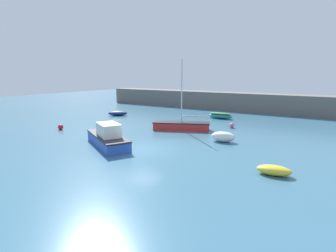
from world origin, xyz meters
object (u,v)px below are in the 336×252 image
(sailboat_tall_mast, at_px, (181,125))
(mooring_buoy_red, at_px, (61,127))
(rowboat_white_midwater, at_px, (118,113))
(motorboat_with_cabin, at_px, (108,138))
(mooring_buoy_pink, at_px, (232,125))
(dinghy_near_pier, at_px, (274,170))
(fishing_dinghy_green, at_px, (223,137))
(rowboat_with_red_cover, at_px, (220,115))

(sailboat_tall_mast, distance_m, mooring_buoy_red, 12.94)
(rowboat_white_midwater, distance_m, motorboat_with_cabin, 16.23)
(sailboat_tall_mast, bearing_deg, mooring_buoy_pink, -160.05)
(dinghy_near_pier, relative_size, mooring_buoy_red, 3.68)
(dinghy_near_pier, xyz_separation_m, sailboat_tall_mast, (-10.91, 8.14, 0.19))
(dinghy_near_pier, distance_m, sailboat_tall_mast, 13.61)
(fishing_dinghy_green, xyz_separation_m, sailboat_tall_mast, (-5.57, 2.37, 0.03))
(dinghy_near_pier, xyz_separation_m, rowboat_with_red_cover, (-10.07, 17.21, 0.11))
(sailboat_tall_mast, bearing_deg, mooring_buoy_red, 9.01)
(sailboat_tall_mast, distance_m, motorboat_with_cabin, 9.02)
(rowboat_with_red_cover, relative_size, sailboat_tall_mast, 0.45)
(mooring_buoy_red, bearing_deg, dinghy_near_pier, -3.33)
(rowboat_white_midwater, relative_size, motorboat_with_cabin, 0.46)
(fishing_dinghy_green, distance_m, mooring_buoy_pink, 6.43)
(dinghy_near_pier, bearing_deg, rowboat_with_red_cover, -66.95)
(rowboat_white_midwater, height_order, mooring_buoy_pink, rowboat_white_midwater)
(dinghy_near_pier, xyz_separation_m, rowboat_white_midwater, (-23.38, 11.68, 0.03))
(dinghy_near_pier, distance_m, rowboat_white_midwater, 26.14)
(dinghy_near_pier, bearing_deg, mooring_buoy_pink, -68.16)
(dinghy_near_pier, relative_size, motorboat_with_cabin, 0.33)
(fishing_dinghy_green, distance_m, mooring_buoy_red, 17.13)
(dinghy_near_pier, height_order, motorboat_with_cabin, motorboat_with_cabin)
(dinghy_near_pier, height_order, rowboat_white_midwater, rowboat_white_midwater)
(dinghy_near_pier, relative_size, sailboat_tall_mast, 0.28)
(rowboat_white_midwater, xyz_separation_m, mooring_buoy_red, (1.51, -10.41, -0.04))
(fishing_dinghy_green, relative_size, mooring_buoy_pink, 4.06)
(rowboat_with_red_cover, xyz_separation_m, motorboat_with_cabin, (-2.79, -17.88, 0.30))
(motorboat_with_cabin, distance_m, mooring_buoy_pink, 14.13)
(rowboat_with_red_cover, relative_size, mooring_buoy_red, 5.86)
(rowboat_white_midwater, relative_size, mooring_buoy_red, 5.15)
(fishing_dinghy_green, distance_m, rowboat_white_midwater, 18.99)
(dinghy_near_pier, height_order, mooring_buoy_red, dinghy_near_pier)
(fishing_dinghy_green, relative_size, mooring_buoy_red, 4.00)
(rowboat_with_red_cover, height_order, motorboat_with_cabin, motorboat_with_cabin)
(fishing_dinghy_green, xyz_separation_m, rowboat_white_midwater, (-18.04, 5.91, -0.12))
(dinghy_near_pier, xyz_separation_m, mooring_buoy_pink, (-6.72, 12.05, -0.01))
(sailboat_tall_mast, xyz_separation_m, mooring_buoy_pink, (4.19, 3.91, -0.20))
(fishing_dinghy_green, height_order, motorboat_with_cabin, motorboat_with_cabin)
(dinghy_near_pier, relative_size, rowboat_with_red_cover, 0.63)
(fishing_dinghy_green, xyz_separation_m, mooring_buoy_pink, (-1.37, 6.28, -0.17))
(mooring_buoy_red, bearing_deg, rowboat_with_red_cover, 53.49)
(mooring_buoy_red, bearing_deg, fishing_dinghy_green, 15.23)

